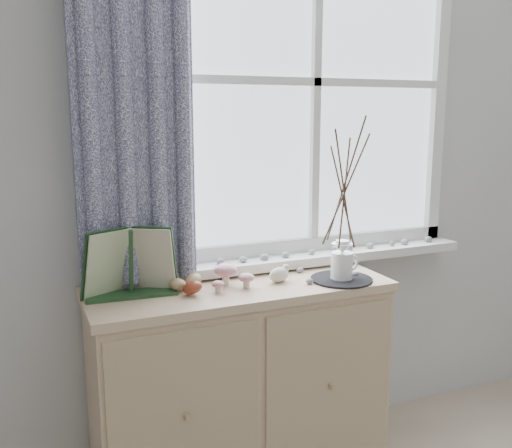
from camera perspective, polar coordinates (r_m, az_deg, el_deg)
name	(u,v)px	position (r m, az deg, el deg)	size (l,w,h in m)	color
sideboard	(240,385)	(2.42, -1.56, -15.75)	(1.20, 0.45, 0.85)	beige
botanical_book	(132,263)	(2.11, -12.31, -3.84)	(0.39, 0.13, 0.27)	#1F4021
toadstool_cluster	(230,274)	(2.23, -2.67, -5.01)	(0.18, 0.15, 0.09)	silver
wooden_eggs	(181,283)	(2.20, -7.48, -5.89)	(0.17, 0.18, 0.08)	tan
songbird_figurine	(279,274)	(2.29, 2.30, -5.01)	(0.13, 0.06, 0.07)	white
crocheted_doily	(341,279)	(2.35, 8.54, -5.48)	(0.25, 0.25, 0.01)	black
twig_pitcher	(344,186)	(2.27, 8.81, 3.74)	(0.29, 0.29, 0.67)	white
sideboard_pebbles	(308,274)	(2.38, 5.24, -5.00)	(0.33, 0.23, 0.02)	gray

